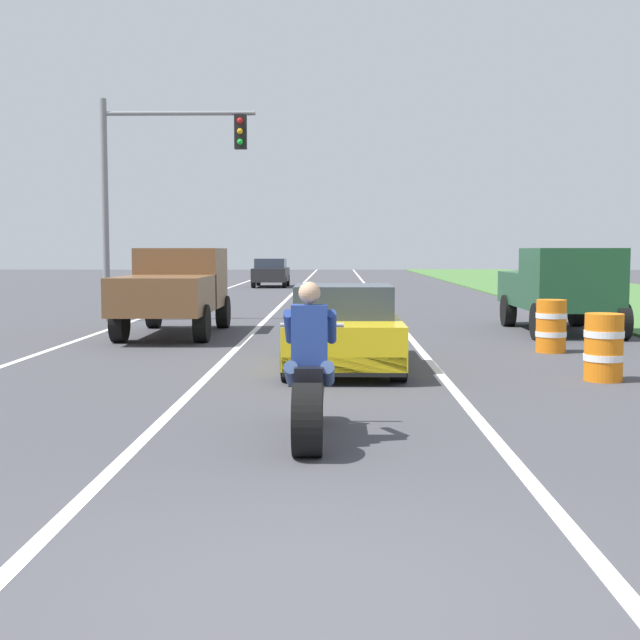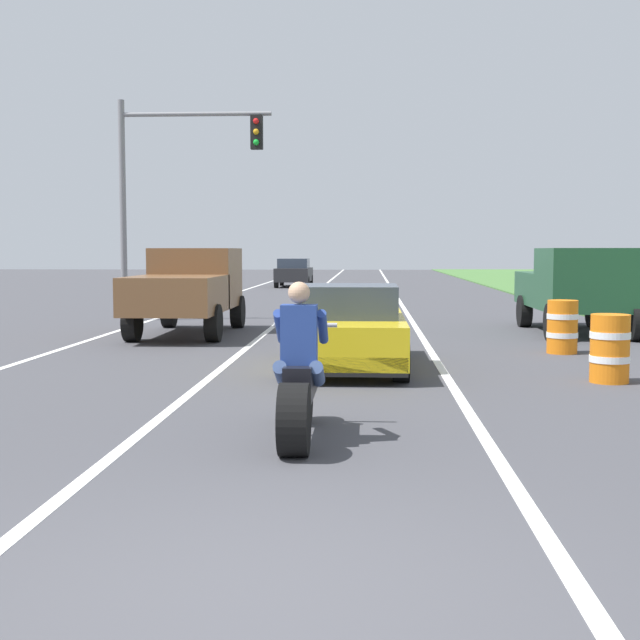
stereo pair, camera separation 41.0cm
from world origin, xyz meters
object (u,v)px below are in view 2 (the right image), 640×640
at_px(distant_car_far_ahead, 294,272).
at_px(pickup_truck_right_shoulder_dark_green, 576,286).
at_px(motorcycle_with_rider, 299,384).
at_px(sports_car_yellow, 349,329).
at_px(construction_barrel_mid, 562,327).
at_px(pickup_truck_left_lane_brown, 188,286).
at_px(construction_barrel_nearest, 610,348).
at_px(traffic_light_mast_near, 168,175).

bearing_deg(distant_car_far_ahead, pickup_truck_right_shoulder_dark_green, -70.58).
xyz_separation_m(motorcycle_with_rider, sports_car_yellow, (0.38, 5.49, 0.04)).
relative_size(pickup_truck_right_shoulder_dark_green, construction_barrel_mid, 4.80).
bearing_deg(pickup_truck_left_lane_brown, construction_barrel_mid, -22.39).
bearing_deg(construction_barrel_nearest, pickup_truck_right_shoulder_dark_green, 80.16).
relative_size(motorcycle_with_rider, construction_barrel_nearest, 2.21).
relative_size(pickup_truck_left_lane_brown, pickup_truck_right_shoulder_dark_green, 1.00).
height_order(traffic_light_mast_near, construction_barrel_nearest, traffic_light_mast_near).
bearing_deg(pickup_truck_right_shoulder_dark_green, pickup_truck_left_lane_brown, -175.26).
height_order(pickup_truck_left_lane_brown, construction_barrel_mid, pickup_truck_left_lane_brown).
bearing_deg(motorcycle_with_rider, sports_car_yellow, 86.05).
bearing_deg(distant_car_far_ahead, sports_car_yellow, -83.35).
xyz_separation_m(traffic_light_mast_near, construction_barrel_mid, (9.10, -6.96, -3.46)).
relative_size(traffic_light_mast_near, construction_barrel_mid, 6.00).
bearing_deg(construction_barrel_mid, pickup_truck_right_shoulder_dark_green, 73.30).
bearing_deg(traffic_light_mast_near, pickup_truck_left_lane_brown, -70.51).
distance_m(sports_car_yellow, construction_barrel_mid, 4.50).
height_order(motorcycle_with_rider, pickup_truck_right_shoulder_dark_green, pickup_truck_right_shoulder_dark_green).
height_order(motorcycle_with_rider, construction_barrel_mid, motorcycle_with_rider).
bearing_deg(construction_barrel_nearest, sports_car_yellow, 160.17).
relative_size(pickup_truck_right_shoulder_dark_green, traffic_light_mast_near, 0.80).
bearing_deg(distant_car_far_ahead, pickup_truck_left_lane_brown, -90.47).
bearing_deg(distant_car_far_ahead, motorcycle_with_rider, -84.94).
height_order(motorcycle_with_rider, pickup_truck_left_lane_brown, pickup_truck_left_lane_brown).
bearing_deg(sports_car_yellow, motorcycle_with_rider, -93.95).
bearing_deg(pickup_truck_left_lane_brown, pickup_truck_right_shoulder_dark_green, 4.74).
bearing_deg(construction_barrel_mid, traffic_light_mast_near, 142.58).
xyz_separation_m(sports_car_yellow, construction_barrel_nearest, (3.84, -1.39, -0.13)).
bearing_deg(construction_barrel_nearest, pickup_truck_left_lane_brown, 138.70).
distance_m(pickup_truck_right_shoulder_dark_green, construction_barrel_nearest, 7.60).
bearing_deg(motorcycle_with_rider, pickup_truck_right_shoulder_dark_green, 64.49).
bearing_deg(construction_barrel_mid, distant_car_far_ahead, 104.73).
distance_m(pickup_truck_left_lane_brown, distant_car_far_ahead, 25.54).
height_order(motorcycle_with_rider, construction_barrel_nearest, motorcycle_with_rider).
xyz_separation_m(motorcycle_with_rider, construction_barrel_mid, (4.34, 7.62, -0.09)).
bearing_deg(distant_car_far_ahead, traffic_light_mast_near, -94.05).
bearing_deg(pickup_truck_left_lane_brown, sports_car_yellow, -54.48).
distance_m(motorcycle_with_rider, traffic_light_mast_near, 15.71).
relative_size(motorcycle_with_rider, pickup_truck_right_shoulder_dark_green, 0.46).
xyz_separation_m(traffic_light_mast_near, distant_car_far_ahead, (1.54, 21.78, -3.20)).
distance_m(pickup_truck_left_lane_brown, pickup_truck_right_shoulder_dark_green, 8.98).
xyz_separation_m(pickup_truck_right_shoulder_dark_green, traffic_light_mast_near, (-10.28, 3.02, 2.86)).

